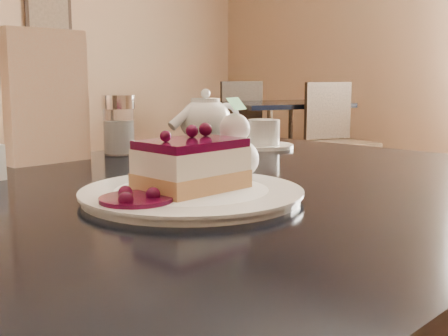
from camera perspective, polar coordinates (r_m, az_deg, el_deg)
main_table at (r=0.80m, az=-5.94°, el=-8.61°), size 1.44×1.07×0.83m
dessert_plate at (r=0.73m, az=-3.30°, el=-2.68°), size 0.28×0.28×0.01m
cheesecake_slice at (r=0.73m, az=-3.32°, el=0.29°), size 0.14×0.11×0.07m
whipped_cream at (r=0.80m, az=1.09°, el=0.95°), size 0.07×0.07×0.06m
berry_sauce at (r=0.67m, az=-8.90°, el=-3.17°), size 0.09×0.09×0.01m
tea_set at (r=1.29m, az=-0.73°, el=4.40°), size 0.25×0.25×0.11m
menu_card at (r=1.08m, az=-17.54°, el=6.91°), size 0.16×0.06×0.24m
sugar_shaker at (r=1.16m, az=-10.65°, el=4.40°), size 0.07×0.07×0.12m
bg_table_far_right at (r=5.05m, az=5.74°, el=-1.17°), size 1.16×1.84×1.23m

